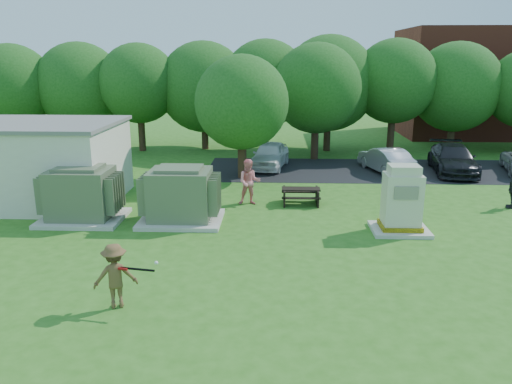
{
  "coord_description": "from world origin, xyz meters",
  "views": [
    {
      "loc": [
        0.68,
        -13.01,
        5.93
      ],
      "look_at": [
        0.0,
        4.0,
        1.3
      ],
      "focal_mm": 35.0,
      "sensor_mm": 36.0,
      "label": 1
    }
  ],
  "objects_px": {
    "generator_cabinet": "(402,203)",
    "person_at_picnic": "(249,182)",
    "transformer_left": "(81,195)",
    "batter": "(115,276)",
    "transformer_right": "(181,196)",
    "car_dark": "(453,159)",
    "picnic_table": "(301,194)",
    "car_silver_a": "(385,160)",
    "car_white": "(270,155)"
  },
  "relations": [
    {
      "from": "transformer_left",
      "to": "car_dark",
      "type": "bearing_deg",
      "value": 27.66
    },
    {
      "from": "transformer_right",
      "to": "batter",
      "type": "bearing_deg",
      "value": -93.2
    },
    {
      "from": "car_dark",
      "to": "car_white",
      "type": "bearing_deg",
      "value": -176.95
    },
    {
      "from": "picnic_table",
      "to": "generator_cabinet",
      "type": "bearing_deg",
      "value": -44.5
    },
    {
      "from": "batter",
      "to": "car_dark",
      "type": "relative_size",
      "value": 0.33
    },
    {
      "from": "transformer_left",
      "to": "picnic_table",
      "type": "distance_m",
      "value": 8.62
    },
    {
      "from": "transformer_left",
      "to": "car_silver_a",
      "type": "distance_m",
      "value": 15.63
    },
    {
      "from": "car_white",
      "to": "car_silver_a",
      "type": "bearing_deg",
      "value": 3.15
    },
    {
      "from": "transformer_left",
      "to": "car_silver_a",
      "type": "height_order",
      "value": "transformer_left"
    },
    {
      "from": "transformer_left",
      "to": "transformer_right",
      "type": "relative_size",
      "value": 1.0
    },
    {
      "from": "car_silver_a",
      "to": "car_dark",
      "type": "distance_m",
      "value": 3.52
    },
    {
      "from": "transformer_left",
      "to": "car_white",
      "type": "xyz_separation_m",
      "value": [
        6.86,
        9.45,
        -0.26
      ]
    },
    {
      "from": "transformer_left",
      "to": "car_silver_a",
      "type": "bearing_deg",
      "value": 33.71
    },
    {
      "from": "generator_cabinet",
      "to": "car_silver_a",
      "type": "relative_size",
      "value": 0.59
    },
    {
      "from": "picnic_table",
      "to": "car_dark",
      "type": "height_order",
      "value": "car_dark"
    },
    {
      "from": "picnic_table",
      "to": "car_silver_a",
      "type": "distance_m",
      "value": 7.83
    },
    {
      "from": "transformer_left",
      "to": "generator_cabinet",
      "type": "bearing_deg",
      "value": -3.95
    },
    {
      "from": "car_white",
      "to": "transformer_left",
      "type": "bearing_deg",
      "value": -115.6
    },
    {
      "from": "batter",
      "to": "car_silver_a",
      "type": "relative_size",
      "value": 0.41
    },
    {
      "from": "generator_cabinet",
      "to": "person_at_picnic",
      "type": "height_order",
      "value": "generator_cabinet"
    },
    {
      "from": "transformer_left",
      "to": "person_at_picnic",
      "type": "height_order",
      "value": "transformer_left"
    },
    {
      "from": "picnic_table",
      "to": "batter",
      "type": "relative_size",
      "value": 0.97
    },
    {
      "from": "car_white",
      "to": "transformer_right",
      "type": "bearing_deg",
      "value": -98.12
    },
    {
      "from": "picnic_table",
      "to": "batter",
      "type": "xyz_separation_m",
      "value": [
        -4.91,
        -9.03,
        0.39
      ]
    },
    {
      "from": "transformer_left",
      "to": "batter",
      "type": "distance_m",
      "value": 7.37
    },
    {
      "from": "transformer_left",
      "to": "car_silver_a",
      "type": "relative_size",
      "value": 0.75
    },
    {
      "from": "picnic_table",
      "to": "person_at_picnic",
      "type": "xyz_separation_m",
      "value": [
        -2.13,
        -0.13,
        0.53
      ]
    },
    {
      "from": "car_white",
      "to": "car_dark",
      "type": "height_order",
      "value": "car_dark"
    },
    {
      "from": "car_white",
      "to": "car_dark",
      "type": "xyz_separation_m",
      "value": [
        9.65,
        -0.8,
        0.02
      ]
    },
    {
      "from": "car_white",
      "to": "car_dark",
      "type": "bearing_deg",
      "value": 5.67
    },
    {
      "from": "person_at_picnic",
      "to": "car_silver_a",
      "type": "height_order",
      "value": "person_at_picnic"
    },
    {
      "from": "generator_cabinet",
      "to": "person_at_picnic",
      "type": "distance_m",
      "value": 6.27
    },
    {
      "from": "generator_cabinet",
      "to": "car_white",
      "type": "xyz_separation_m",
      "value": [
        -4.69,
        10.25,
        -0.33
      ]
    },
    {
      "from": "picnic_table",
      "to": "car_dark",
      "type": "bearing_deg",
      "value": 36.84
    },
    {
      "from": "transformer_left",
      "to": "picnic_table",
      "type": "xyz_separation_m",
      "value": [
        8.24,
        2.46,
        -0.55
      ]
    },
    {
      "from": "transformer_left",
      "to": "transformer_right",
      "type": "distance_m",
      "value": 3.7
    },
    {
      "from": "transformer_right",
      "to": "person_at_picnic",
      "type": "relative_size",
      "value": 1.58
    },
    {
      "from": "picnic_table",
      "to": "person_at_picnic",
      "type": "height_order",
      "value": "person_at_picnic"
    },
    {
      "from": "picnic_table",
      "to": "car_white",
      "type": "height_order",
      "value": "car_white"
    },
    {
      "from": "picnic_table",
      "to": "person_at_picnic",
      "type": "relative_size",
      "value": 0.83
    },
    {
      "from": "batter",
      "to": "generator_cabinet",
      "type": "bearing_deg",
      "value": -162.99
    },
    {
      "from": "batter",
      "to": "person_at_picnic",
      "type": "relative_size",
      "value": 0.86
    },
    {
      "from": "transformer_right",
      "to": "car_dark",
      "type": "relative_size",
      "value": 0.6
    },
    {
      "from": "transformer_right",
      "to": "person_at_picnic",
      "type": "xyz_separation_m",
      "value": [
        2.41,
        2.33,
        -0.02
      ]
    },
    {
      "from": "person_at_picnic",
      "to": "car_white",
      "type": "relative_size",
      "value": 0.46
    },
    {
      "from": "car_white",
      "to": "batter",
      "type": "bearing_deg",
      "value": -92.04
    },
    {
      "from": "generator_cabinet",
      "to": "batter",
      "type": "bearing_deg",
      "value": -144.92
    },
    {
      "from": "transformer_right",
      "to": "car_dark",
      "type": "xyz_separation_m",
      "value": [
        12.81,
        8.65,
        -0.25
      ]
    },
    {
      "from": "generator_cabinet",
      "to": "batter",
      "type": "distance_m",
      "value": 10.05
    },
    {
      "from": "generator_cabinet",
      "to": "picnic_table",
      "type": "distance_m",
      "value": 4.68
    }
  ]
}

